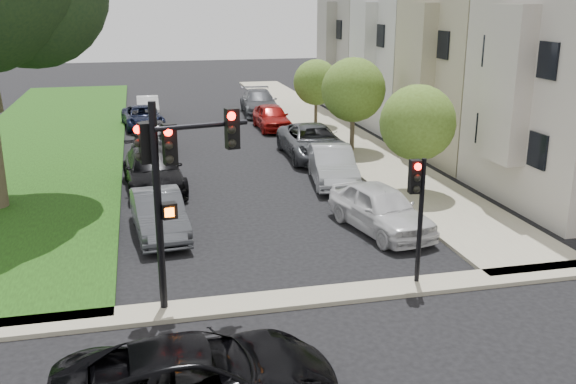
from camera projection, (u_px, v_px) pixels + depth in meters
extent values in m
plane|color=black|center=(338.00, 337.00, 14.66)|extent=(140.00, 140.00, 0.00)
cube|color=black|center=(49.00, 139.00, 35.05)|extent=(8.00, 44.00, 0.12)
cube|color=gray|center=(325.00, 127.00, 38.48)|extent=(3.50, 44.00, 0.12)
cube|color=gray|center=(314.00, 297.00, 16.50)|extent=(60.00, 1.00, 0.12)
cube|color=#C1B39C|center=(506.00, 85.00, 22.70)|extent=(0.70, 2.20, 5.50)
cube|color=black|center=(517.00, 56.00, 22.47)|extent=(0.08, 3.60, 6.00)
cube|color=gray|center=(494.00, 52.00, 30.38)|extent=(7.00, 7.40, 10.00)
cube|color=gray|center=(418.00, 64.00, 29.69)|extent=(0.70, 2.20, 5.50)
cube|color=black|center=(425.00, 42.00, 29.47)|extent=(0.08, 3.60, 6.00)
cube|color=silver|center=(426.00, 42.00, 37.38)|extent=(7.00, 7.40, 10.00)
cube|color=silver|center=(364.00, 52.00, 36.68)|extent=(0.70, 2.20, 5.50)
cube|color=black|center=(369.00, 34.00, 36.46)|extent=(0.08, 3.60, 6.00)
cube|color=gray|center=(380.00, 35.00, 44.37)|extent=(7.00, 7.40, 10.00)
cube|color=gray|center=(326.00, 43.00, 43.67)|extent=(0.70, 2.20, 5.50)
cube|color=black|center=(331.00, 28.00, 43.45)|extent=(0.08, 3.60, 6.00)
cylinder|color=brown|center=(415.00, 170.00, 24.89)|extent=(0.21, 0.21, 2.07)
sphere|color=#45611B|center=(418.00, 123.00, 24.35)|extent=(2.90, 2.90, 2.90)
cylinder|color=brown|center=(352.00, 130.00, 31.95)|extent=(0.23, 0.23, 2.25)
sphere|color=#45611B|center=(353.00, 90.00, 31.37)|extent=(3.15, 3.15, 3.15)
cylinder|color=brown|center=(316.00, 111.00, 38.33)|extent=(0.19, 0.19, 1.92)
sphere|color=#45611B|center=(316.00, 82.00, 37.83)|extent=(2.69, 2.69, 2.69)
cylinder|color=black|center=(158.00, 211.00, 15.13)|extent=(0.21, 0.21, 5.21)
cylinder|color=black|center=(202.00, 126.00, 14.79)|extent=(2.18, 0.55, 0.12)
cube|color=black|center=(170.00, 144.00, 14.74)|extent=(0.35, 0.31, 0.95)
cube|color=black|center=(232.00, 129.00, 14.97)|extent=(0.35, 0.31, 0.95)
cube|color=black|center=(145.00, 143.00, 14.85)|extent=(0.31, 0.35, 0.95)
sphere|color=#FF0C05|center=(169.00, 132.00, 14.51)|extent=(0.20, 0.20, 0.20)
sphere|color=black|center=(171.00, 159.00, 14.69)|extent=(0.20, 0.20, 0.20)
cube|color=black|center=(169.00, 211.00, 15.18)|extent=(0.39, 0.31, 0.38)
cube|color=#FF5905|center=(169.00, 212.00, 15.05)|extent=(0.22, 0.03, 0.22)
cylinder|color=black|center=(420.00, 224.00, 16.83)|extent=(0.14, 0.14, 3.51)
cube|color=black|center=(415.00, 177.00, 16.41)|extent=(0.29, 0.26, 0.88)
sphere|color=#FF0C05|center=(418.00, 167.00, 16.20)|extent=(0.18, 0.18, 0.18)
imported|color=black|center=(198.00, 379.00, 11.76)|extent=(5.34, 2.69, 1.45)
imported|color=silver|center=(381.00, 208.00, 21.15)|extent=(2.71, 4.87, 1.57)
imported|color=#999BA0|center=(332.00, 165.00, 26.68)|extent=(2.31, 4.88, 1.55)
imported|color=#3F4247|center=(313.00, 142.00, 30.93)|extent=(2.77, 5.80, 1.60)
imported|color=maroon|center=(272.00, 117.00, 37.75)|extent=(1.77, 4.38, 1.49)
imported|color=#3F4247|center=(259.00, 102.00, 42.70)|extent=(2.63, 5.66, 1.60)
imported|color=#3F4247|center=(159.00, 214.00, 20.83)|extent=(1.89, 4.45, 1.43)
imported|color=black|center=(153.00, 170.00, 25.83)|extent=(2.63, 5.61, 1.58)
imported|color=black|center=(151.00, 137.00, 32.16)|extent=(2.13, 4.74, 1.58)
imported|color=black|center=(143.00, 117.00, 38.17)|extent=(2.66, 4.93, 1.31)
imported|color=silver|center=(148.00, 107.00, 41.90)|extent=(1.39, 3.98, 1.31)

